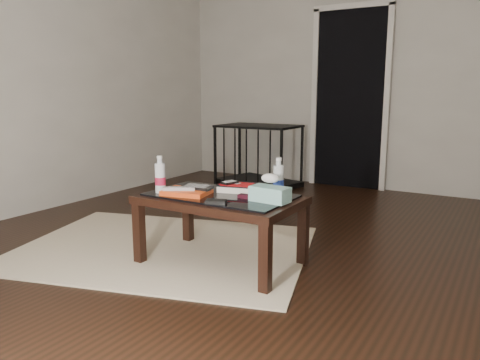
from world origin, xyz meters
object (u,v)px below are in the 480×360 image
Objects in this scene: textbook at (239,187)px; water_bottle_right at (279,177)px; water_bottle_left at (160,174)px; pet_crate at (259,166)px; tissue_box at (270,194)px; coffee_table at (221,204)px.

water_bottle_right is (0.28, 0.02, 0.10)m from textbook.
pet_crate is at bearing 104.63° from water_bottle_left.
water_bottle_left is 1.00× the size of water_bottle_right.
water_bottle_right reaches higher than textbook.
water_bottle_left is 1.03× the size of tissue_box.
pet_crate is at bearing 102.08° from textbook.
coffee_table is 4.20× the size of water_bottle_right.
textbook is 0.52m from water_bottle_left.
coffee_table is 0.18m from textbook.
textbook is 1.05× the size of water_bottle_right.
water_bottle_left is (-0.41, -0.30, 0.10)m from textbook.
textbook is at bearing 156.92° from tissue_box.
textbook is (1.07, -2.25, 0.25)m from pet_crate.
textbook is 0.35m from tissue_box.
water_bottle_left is 0.76m from water_bottle_right.
textbook is at bearing 35.93° from water_bottle_left.
water_bottle_left is at bearing -157.55° from textbook.
pet_crate is at bearing 121.24° from water_bottle_right.
pet_crate is 2.50m from textbook.
coffee_table is at bearing -51.66° from pet_crate.
pet_crate is 2.79m from tissue_box.
pet_crate is 4.31× the size of water_bottle_right.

